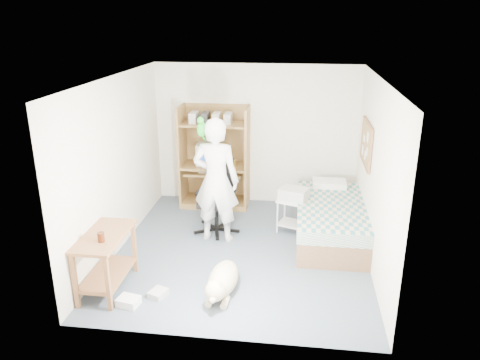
{
  "coord_description": "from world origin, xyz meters",
  "views": [
    {
      "loc": [
        0.76,
        -6.08,
        3.29
      ],
      "look_at": [
        -0.05,
        0.15,
        1.05
      ],
      "focal_mm": 35.0,
      "sensor_mm": 36.0,
      "label": 1
    }
  ],
  "objects": [
    {
      "name": "floor",
      "position": [
        0.0,
        0.0,
        0.0
      ],
      "size": [
        4.0,
        4.0,
        0.0
      ],
      "primitive_type": "plane",
      "color": "#46515F",
      "rests_on": "ground"
    },
    {
      "name": "wall_back",
      "position": [
        0.0,
        2.0,
        1.25
      ],
      "size": [
        3.6,
        0.02,
        2.5
      ],
      "primitive_type": "cube",
      "color": "silver",
      "rests_on": "floor"
    },
    {
      "name": "wall_right",
      "position": [
        1.8,
        0.0,
        1.25
      ],
      "size": [
        0.02,
        4.0,
        2.5
      ],
      "primitive_type": "cube",
      "color": "silver",
      "rests_on": "floor"
    },
    {
      "name": "wall_left",
      "position": [
        -1.8,
        0.0,
        1.25
      ],
      "size": [
        0.02,
        4.0,
        2.5
      ],
      "primitive_type": "cube",
      "color": "silver",
      "rests_on": "floor"
    },
    {
      "name": "ceiling",
      "position": [
        0.0,
        0.0,
        2.5
      ],
      "size": [
        3.6,
        4.0,
        0.02
      ],
      "primitive_type": "cube",
      "color": "white",
      "rests_on": "wall_back"
    },
    {
      "name": "computer_hutch",
      "position": [
        -0.7,
        1.74,
        0.82
      ],
      "size": [
        1.2,
        0.63,
        1.8
      ],
      "color": "brown",
      "rests_on": "floor"
    },
    {
      "name": "bed",
      "position": [
        1.3,
        0.62,
        0.29
      ],
      "size": [
        1.02,
        2.02,
        0.66
      ],
      "color": "brown",
      "rests_on": "floor"
    },
    {
      "name": "side_desk",
      "position": [
        -1.55,
        -1.2,
        0.49
      ],
      "size": [
        0.5,
        1.0,
        0.75
      ],
      "color": "brown",
      "rests_on": "floor"
    },
    {
      "name": "corkboard",
      "position": [
        1.77,
        0.9,
        1.45
      ],
      "size": [
        0.04,
        0.94,
        0.66
      ],
      "color": "olive",
      "rests_on": "wall_right"
    },
    {
      "name": "office_chair",
      "position": [
        -0.47,
        0.66,
        0.41
      ],
      "size": [
        0.65,
        0.65,
        1.15
      ],
      "rotation": [
        0.0,
        0.0,
        -0.11
      ],
      "color": "black",
      "rests_on": "floor"
    },
    {
      "name": "person",
      "position": [
        -0.43,
        0.34,
        0.95
      ],
      "size": [
        0.74,
        0.53,
        1.91
      ],
      "primitive_type": "imported",
      "rotation": [
        0.0,
        0.0,
        3.03
      ],
      "color": "white",
      "rests_on": "floor"
    },
    {
      "name": "parrot",
      "position": [
        -0.63,
        0.36,
        1.75
      ],
      "size": [
        0.14,
        0.25,
        0.39
      ],
      "rotation": [
        0.0,
        0.0,
        -0.11
      ],
      "color": "#1D9415",
      "rests_on": "person"
    },
    {
      "name": "dog",
      "position": [
        -0.1,
        -1.13,
        0.18
      ],
      "size": [
        0.4,
        1.1,
        0.41
      ],
      "rotation": [
        0.0,
        0.0,
        -0.07
      ],
      "color": "beige",
      "rests_on": "floor"
    },
    {
      "name": "printer_cart",
      "position": [
        0.72,
        0.75,
        0.37
      ],
      "size": [
        0.56,
        0.5,
        0.55
      ],
      "rotation": [
        0.0,
        0.0,
        -0.34
      ],
      "color": "silver",
      "rests_on": "floor"
    },
    {
      "name": "printer",
      "position": [
        0.72,
        0.75,
        0.64
      ],
      "size": [
        0.5,
        0.44,
        0.18
      ],
      "primitive_type": "cube",
      "rotation": [
        0.0,
        0.0,
        -0.34
      ],
      "color": "#ADAEA9",
      "rests_on": "printer_cart"
    },
    {
      "name": "crt_monitor",
      "position": [
        -0.83,
        1.75,
        0.95
      ],
      "size": [
        0.42,
        0.45,
        0.37
      ],
      "rotation": [
        0.0,
        0.0,
        0.1
      ],
      "color": "beige",
      "rests_on": "computer_hutch"
    },
    {
      "name": "keyboard",
      "position": [
        -0.73,
        1.58,
        0.67
      ],
      "size": [
        0.45,
        0.16,
        0.03
      ],
      "primitive_type": "cube",
      "rotation": [
        0.0,
        0.0,
        -0.01
      ],
      "color": "beige",
      "rests_on": "computer_hutch"
    },
    {
      "name": "pencil_cup",
      "position": [
        -0.36,
        1.65,
        0.82
      ],
      "size": [
        0.08,
        0.08,
        0.12
      ],
      "primitive_type": "cylinder",
      "color": "gold",
      "rests_on": "computer_hutch"
    },
    {
      "name": "drink_glass",
      "position": [
        -1.5,
        -1.38,
        0.81
      ],
      "size": [
        0.08,
        0.08,
        0.12
      ],
      "primitive_type": "cylinder",
      "color": "#3C1809",
      "rests_on": "side_desk"
    },
    {
      "name": "floor_box_a",
      "position": [
        -1.17,
        -1.53,
        0.05
      ],
      "size": [
        0.28,
        0.24,
        0.1
      ],
      "primitive_type": "cube",
      "rotation": [
        0.0,
        0.0,
        -0.2
      ],
      "color": "white",
      "rests_on": "floor"
    },
    {
      "name": "floor_box_b",
      "position": [
        -0.88,
        -1.3,
        0.04
      ],
      "size": [
        0.24,
        0.27,
        0.08
      ],
      "primitive_type": "cube",
      "rotation": [
        0.0,
        0.0,
        -0.35
      ],
      "color": "#B3B2AD",
      "rests_on": "floor"
    }
  ]
}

